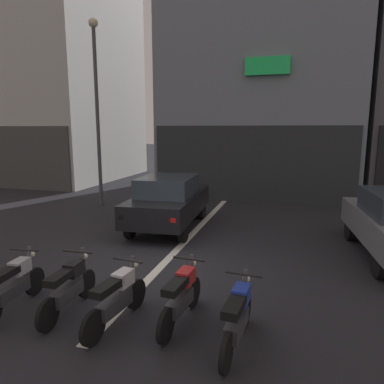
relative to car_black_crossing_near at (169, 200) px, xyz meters
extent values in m
plane|color=#232328|center=(0.89, -3.16, -0.89)|extent=(120.00, 120.00, 0.00)
cube|color=silver|center=(0.89, 2.84, -0.88)|extent=(0.20, 18.00, 0.01)
cube|color=silver|center=(-10.77, 9.23, 6.79)|extent=(8.27, 8.93, 15.36)
cube|color=#454543|center=(-10.77, 4.71, 0.71)|extent=(7.94, 0.10, 3.20)
cube|color=gray|center=(1.96, 9.23, 4.47)|extent=(8.66, 9.08, 10.70)
cube|color=#292C30|center=(1.96, 4.64, 0.71)|extent=(8.32, 0.10, 3.20)
cube|color=#1EE566|center=(2.50, 4.57, 4.61)|extent=(1.73, 0.16, 0.68)
cylinder|color=black|center=(-0.85, 1.29, -0.57)|extent=(0.22, 0.65, 0.64)
cylinder|color=black|center=(0.70, 1.38, -0.57)|extent=(0.22, 0.65, 0.64)
cylinder|color=black|center=(-0.70, -1.30, -0.57)|extent=(0.22, 0.65, 0.64)
cylinder|color=black|center=(0.85, -1.22, -0.57)|extent=(0.22, 0.65, 0.64)
cube|color=black|center=(0.00, 0.04, -0.14)|extent=(1.99, 4.19, 0.66)
cube|color=#2D3842|center=(0.01, -0.11, 0.47)|extent=(1.66, 2.05, 0.56)
cube|color=red|center=(-0.59, -2.02, -0.09)|extent=(0.14, 0.07, 0.12)
cube|color=red|center=(0.82, -1.94, -0.09)|extent=(0.14, 0.07, 0.12)
cylinder|color=black|center=(5.27, 0.23, -0.57)|extent=(0.23, 0.65, 0.64)
cylinder|color=black|center=(5.48, -2.36, -0.57)|extent=(0.23, 0.65, 0.64)
cylinder|color=#47474C|center=(-3.85, 2.51, 2.53)|extent=(0.14, 0.14, 6.82)
sphere|color=beige|center=(-3.85, 2.51, 6.12)|extent=(0.36, 0.36, 0.36)
cylinder|color=black|center=(-0.89, -4.96, -0.63)|extent=(0.12, 0.52, 0.52)
cube|color=#38383D|center=(-0.83, -5.58, -0.52)|extent=(0.27, 0.75, 0.22)
cube|color=black|center=(-0.82, -5.74, -0.17)|extent=(0.27, 0.62, 0.12)
cube|color=#B2B5BA|center=(-0.86, -5.32, -0.19)|extent=(0.25, 0.38, 0.24)
cylinder|color=#4C4C51|center=(-0.88, -5.11, -0.25)|extent=(0.09, 0.24, 0.70)
cylinder|color=black|center=(-0.87, -5.19, 0.07)|extent=(0.55, 0.09, 0.04)
sphere|color=silver|center=(-0.89, -4.98, -0.09)|extent=(0.12, 0.12, 0.12)
cylinder|color=black|center=(0.10, -4.77, -0.63)|extent=(0.09, 0.52, 0.52)
cylinder|color=black|center=(0.15, -5.92, -0.63)|extent=(0.09, 0.52, 0.52)
cube|color=#38383D|center=(0.12, -5.40, -0.52)|extent=(0.23, 0.74, 0.22)
cube|color=black|center=(0.13, -5.55, -0.17)|extent=(0.25, 0.61, 0.12)
cube|color=black|center=(0.11, -5.14, -0.19)|extent=(0.24, 0.37, 0.24)
cylinder|color=#4C4C51|center=(0.10, -4.92, -0.25)|extent=(0.08, 0.24, 0.70)
cylinder|color=black|center=(0.11, -5.00, 0.07)|extent=(0.55, 0.06, 0.04)
sphere|color=silver|center=(0.10, -4.80, -0.09)|extent=(0.12, 0.12, 0.12)
cylinder|color=black|center=(1.16, -4.90, -0.63)|extent=(0.14, 0.52, 0.52)
cylinder|color=black|center=(1.01, -6.05, -0.63)|extent=(0.14, 0.52, 0.52)
cube|color=#38383D|center=(1.08, -5.52, -0.52)|extent=(0.29, 0.76, 0.22)
cube|color=black|center=(1.06, -5.68, -0.17)|extent=(0.29, 0.62, 0.12)
cube|color=silver|center=(1.11, -5.27, -0.19)|extent=(0.26, 0.39, 0.24)
cylinder|color=#4C4C51|center=(1.14, -5.05, -0.25)|extent=(0.10, 0.24, 0.70)
cylinder|color=black|center=(1.13, -5.13, 0.07)|extent=(0.55, 0.11, 0.04)
sphere|color=silver|center=(1.15, -4.93, -0.09)|extent=(0.12, 0.12, 0.12)
cylinder|color=black|center=(2.09, -4.56, -0.63)|extent=(0.11, 0.52, 0.52)
cylinder|color=black|center=(1.99, -5.71, -0.63)|extent=(0.11, 0.52, 0.52)
cube|color=#38383D|center=(2.04, -5.19, -0.52)|extent=(0.26, 0.75, 0.22)
cube|color=black|center=(2.02, -5.34, -0.17)|extent=(0.27, 0.62, 0.12)
cube|color=red|center=(2.06, -4.93, -0.19)|extent=(0.25, 0.38, 0.24)
cylinder|color=#4C4C51|center=(2.08, -4.71, -0.25)|extent=(0.09, 0.24, 0.70)
cylinder|color=black|center=(2.07, -4.79, 0.07)|extent=(0.55, 0.08, 0.04)
sphere|color=silver|center=(2.09, -4.59, -0.09)|extent=(0.12, 0.12, 0.12)
cylinder|color=black|center=(3.05, -4.94, -0.63)|extent=(0.11, 0.52, 0.52)
cylinder|color=black|center=(2.95, -6.09, -0.63)|extent=(0.11, 0.52, 0.52)
cube|color=#38383D|center=(3.00, -5.56, -0.52)|extent=(0.26, 0.75, 0.22)
cube|color=black|center=(2.98, -5.72, -0.17)|extent=(0.27, 0.62, 0.12)
cube|color=#233DB7|center=(3.02, -5.31, -0.19)|extent=(0.25, 0.38, 0.24)
cylinder|color=#4C4C51|center=(3.03, -5.09, -0.25)|extent=(0.09, 0.24, 0.70)
cylinder|color=black|center=(3.03, -5.17, 0.07)|extent=(0.55, 0.08, 0.04)
sphere|color=silver|center=(3.05, -4.96, -0.09)|extent=(0.12, 0.12, 0.12)
camera|label=1|loc=(3.65, -10.08, 2.19)|focal=32.95mm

